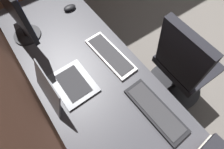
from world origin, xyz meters
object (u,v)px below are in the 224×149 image
at_px(laptop_leftmost, 64,86).
at_px(keyboard_spare, 110,55).
at_px(monitor_secondary, 12,8).
at_px(office_chair, 181,69).
at_px(keyboard_main, 156,110).
at_px(mouse_main, 70,8).
at_px(drawer_pedestal, 95,103).

distance_m(laptop_leftmost, keyboard_spare, 0.38).
xyz_separation_m(monitor_secondary, office_chair, (-0.82, -0.92, -0.53)).
distance_m(keyboard_main, mouse_main, 1.06).
distance_m(monitor_secondary, keyboard_main, 1.10).
height_order(keyboard_spare, mouse_main, mouse_main).
bearing_deg(drawer_pedestal, keyboard_spare, -66.49).
distance_m(laptop_leftmost, office_chair, 1.00).
xyz_separation_m(mouse_main, office_chair, (-0.88, -0.53, -0.29)).
distance_m(drawer_pedestal, keyboard_main, 0.59).
bearing_deg(keyboard_main, monitor_secondary, 21.15).
bearing_deg(drawer_pedestal, office_chair, -105.39).
height_order(keyboard_main, mouse_main, mouse_main).
relative_size(monitor_secondary, keyboard_main, 1.12).
bearing_deg(monitor_secondary, drawer_pedestal, -164.30).
relative_size(laptop_leftmost, keyboard_main, 0.71).
relative_size(drawer_pedestal, office_chair, 0.72).
height_order(drawer_pedestal, keyboard_spare, keyboard_spare).
bearing_deg(mouse_main, keyboard_main, 179.56).
height_order(keyboard_spare, office_chair, office_chair).
relative_size(drawer_pedestal, laptop_leftmost, 2.29).
bearing_deg(laptop_leftmost, keyboard_main, -139.88).
xyz_separation_m(laptop_leftmost, keyboard_main, (-0.44, -0.37, -0.04)).
height_order(keyboard_main, office_chair, office_chair).
bearing_deg(keyboard_main, drawer_pedestal, 28.98).
height_order(mouse_main, office_chair, office_chair).
distance_m(keyboard_spare, office_chair, 0.67).
bearing_deg(office_chair, keyboard_main, 108.42).
height_order(laptop_leftmost, keyboard_spare, laptop_leftmost).
height_order(drawer_pedestal, laptop_leftmost, laptop_leftmost).
distance_m(drawer_pedestal, office_chair, 0.79).
distance_m(monitor_secondary, keyboard_spare, 0.69).
bearing_deg(monitor_secondary, keyboard_spare, -142.14).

